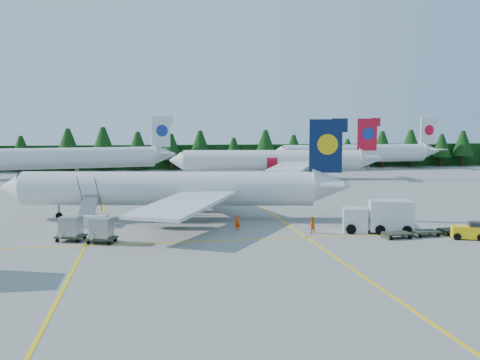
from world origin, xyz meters
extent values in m
plane|color=gray|center=(0.00, 0.00, 0.00)|extent=(320.00, 320.00, 0.00)
cube|color=yellow|center=(-14.00, 20.00, 0.01)|extent=(0.25, 120.00, 0.01)
cube|color=yellow|center=(6.00, 20.00, 0.01)|extent=(0.25, 120.00, 0.01)
cube|color=yellow|center=(0.00, -6.00, 0.01)|extent=(80.00, 0.25, 0.01)
cube|color=black|center=(0.00, 82.00, 3.00)|extent=(220.00, 4.00, 6.00)
cylinder|color=silver|center=(-6.41, 6.76, 3.44)|extent=(32.64, 9.82, 3.82)
cone|color=silver|center=(-23.69, 10.04, 3.44)|extent=(3.34, 4.26, 3.82)
cube|color=#08163D|center=(10.97, 3.46, 8.22)|extent=(3.63, 1.01, 5.93)
cube|color=silver|center=(-2.07, 14.21, 2.87)|extent=(7.50, 14.94, 1.08)
cylinder|color=slate|center=(-4.43, 12.03, 1.53)|extent=(3.57, 2.58, 2.01)
cube|color=silver|center=(-5.11, -1.76, 2.87)|extent=(11.92, 15.33, 1.08)
cylinder|color=slate|center=(-6.50, 1.13, 1.53)|extent=(3.57, 2.58, 2.01)
cylinder|color=slate|center=(-18.54, 9.06, 0.81)|extent=(0.23, 0.23, 1.63)
cylinder|color=silver|center=(16.11, 51.32, 3.73)|extent=(35.44, 9.88, 4.15)
cone|color=silver|center=(-2.70, 54.45, 3.73)|extent=(3.54, 4.57, 4.15)
cube|color=red|center=(35.03, 48.17, 8.91)|extent=(3.94, 1.01, 6.43)
cube|color=silver|center=(20.63, 59.50, 3.11)|extent=(8.46, 16.30, 1.18)
cylinder|color=slate|center=(18.12, 57.08, 1.66)|extent=(3.83, 2.73, 2.18)
cube|color=silver|center=(17.73, 42.12, 3.11)|extent=(12.69, 16.66, 1.18)
cylinder|color=slate|center=(16.15, 45.22, 1.66)|extent=(3.83, 2.73, 2.18)
cylinder|color=slate|center=(2.90, 53.52, 0.88)|extent=(0.25, 0.25, 1.76)
cylinder|color=silver|center=(-25.35, 62.64, 3.94)|extent=(37.37, 11.70, 4.38)
cube|color=silver|center=(-5.49, 66.67, 9.42)|extent=(4.16, 1.20, 6.79)
cylinder|color=silver|center=(42.03, 71.78, 3.97)|extent=(37.70, 7.43, 4.41)
cone|color=silver|center=(21.82, 70.14, 3.97)|extent=(3.43, 4.64, 4.41)
cube|color=silver|center=(62.35, 73.44, 9.48)|extent=(4.20, 0.72, 6.83)
cylinder|color=slate|center=(27.84, 70.63, 0.88)|extent=(0.26, 0.26, 1.76)
cube|color=silver|center=(-15.07, 3.79, 0.57)|extent=(4.63, 2.92, 1.13)
cube|color=slate|center=(-14.75, 5.83, 2.37)|extent=(2.27, 4.32, 3.06)
cube|color=slate|center=(-14.43, 7.87, 3.76)|extent=(2.03, 1.51, 0.12)
cube|color=white|center=(11.49, -4.13, 1.20)|extent=(2.85, 2.85, 2.40)
cube|color=black|center=(11.49, -4.13, 1.77)|extent=(2.49, 2.64, 1.03)
cube|color=white|center=(14.77, -5.11, 1.72)|extent=(4.67, 3.59, 2.97)
cube|color=yellow|center=(20.47, -9.10, 0.65)|extent=(3.16, 2.47, 1.10)
cube|color=black|center=(21.03, -9.33, 1.35)|extent=(1.43, 1.59, 0.50)
cube|color=#303627|center=(14.18, -7.68, 0.46)|extent=(2.58, 1.71, 0.14)
cube|color=#303627|center=(17.25, -7.26, 0.46)|extent=(2.58, 1.71, 0.14)
cube|color=#303627|center=(20.33, -6.84, 0.46)|extent=(2.58, 1.71, 0.14)
cube|color=#303627|center=(-15.52, -3.73, 0.44)|extent=(2.88, 2.50, 0.16)
cube|color=#A6A7AA|center=(-15.52, -3.73, 1.39)|extent=(2.12, 2.08, 1.72)
cube|color=#303627|center=(-12.68, -5.13, 0.44)|extent=(2.88, 2.50, 0.16)
cube|color=#A6A7AA|center=(-12.68, -5.13, 1.39)|extent=(2.12, 2.08, 1.72)
imported|color=#FA3D05|center=(0.19, -1.53, 0.80)|extent=(0.63, 0.46, 1.60)
imported|color=#F95905|center=(7.10, -3.98, 0.80)|extent=(0.92, 0.81, 1.61)
imported|color=#FB3905|center=(13.67, -5.54, 0.95)|extent=(0.56, 0.80, 1.91)
camera|label=1|loc=(-8.60, -53.36, 10.21)|focal=40.00mm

